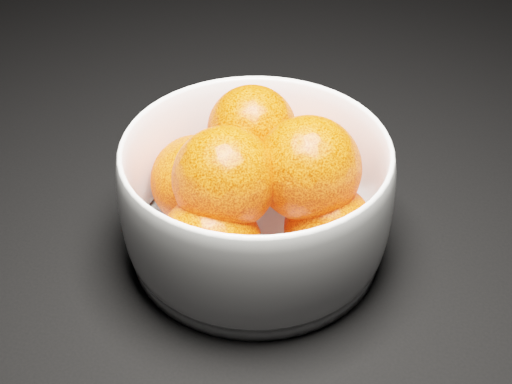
# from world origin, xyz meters

# --- Properties ---
(bowl) EXTENTS (0.19, 0.19, 0.09)m
(bowl) POSITION_xyz_m (-0.25, 0.25, 0.05)
(bowl) COLOR white
(bowl) RESTS_ON ground
(orange_pile) EXTENTS (0.17, 0.17, 0.11)m
(orange_pile) POSITION_xyz_m (-0.25, 0.25, 0.06)
(orange_pile) COLOR #FF410C
(orange_pile) RESTS_ON bowl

